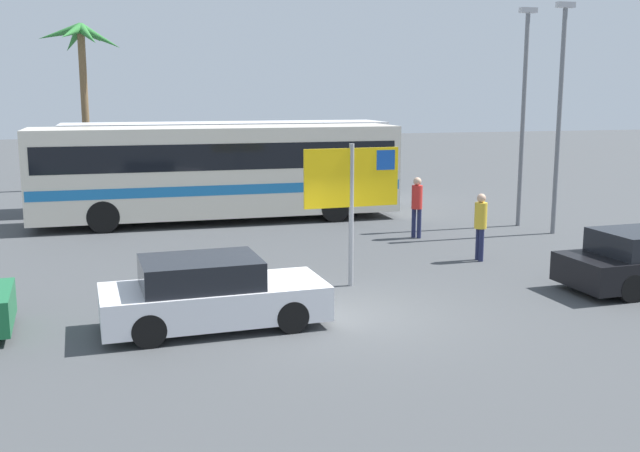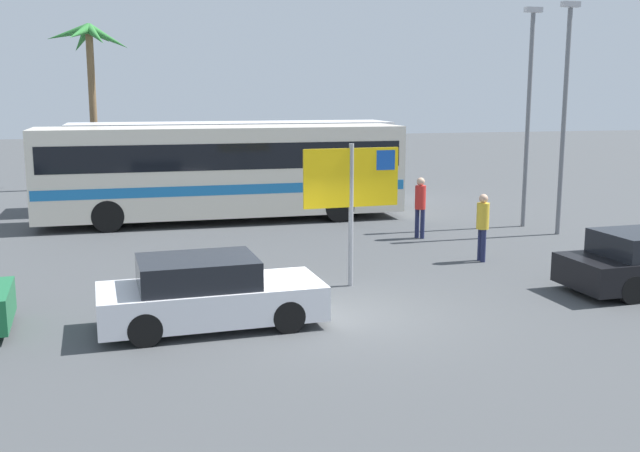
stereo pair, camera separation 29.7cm
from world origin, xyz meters
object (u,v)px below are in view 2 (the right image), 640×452
(bus_rear_coach, at_px, (233,159))
(pedestrian_near_sign, at_px, (483,222))
(bus_front_coach, at_px, (222,168))
(ferry_sign, at_px, (353,183))
(pedestrian_crossing_lot, at_px, (420,202))
(car_white, at_px, (208,294))

(bus_rear_coach, bearing_deg, pedestrian_near_sign, -66.33)
(bus_front_coach, relative_size, pedestrian_near_sign, 6.89)
(ferry_sign, xyz_separation_m, pedestrian_crossing_lot, (3.53, 4.76, -1.24))
(car_white, bearing_deg, pedestrian_near_sign, 23.78)
(bus_front_coach, xyz_separation_m, pedestrian_crossing_lot, (5.30, -4.52, -0.70))
(pedestrian_near_sign, bearing_deg, car_white, -152.69)
(bus_rear_coach, height_order, ferry_sign, ferry_sign)
(bus_front_coach, distance_m, pedestrian_near_sign, 9.66)
(bus_rear_coach, xyz_separation_m, car_white, (-2.50, -14.84, -1.15))
(pedestrian_near_sign, bearing_deg, bus_front_coach, 127.04)
(bus_rear_coach, bearing_deg, car_white, -99.58)
(bus_front_coach, distance_m, car_white, 11.64)
(pedestrian_near_sign, relative_size, pedestrian_crossing_lot, 0.96)
(ferry_sign, height_order, pedestrian_crossing_lot, ferry_sign)
(car_white, relative_size, pedestrian_near_sign, 2.39)
(car_white, bearing_deg, bus_rear_coach, 77.64)
(bus_front_coach, height_order, ferry_sign, ferry_sign)
(bus_front_coach, relative_size, car_white, 2.89)
(pedestrian_crossing_lot, bearing_deg, ferry_sign, -166.33)
(bus_rear_coach, bearing_deg, bus_front_coach, -103.63)
(pedestrian_crossing_lot, bearing_deg, pedestrian_near_sign, -122.75)
(car_white, xyz_separation_m, pedestrian_near_sign, (7.39, 3.69, 0.40))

